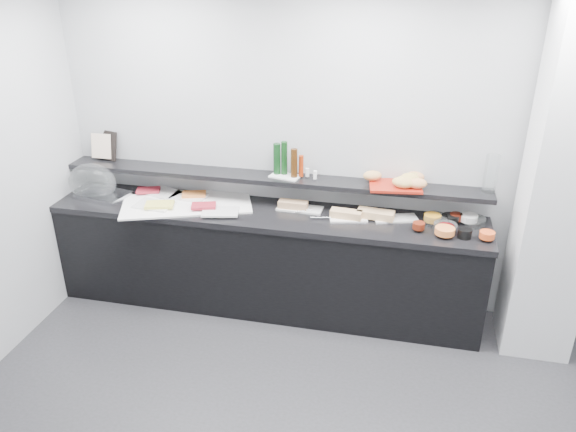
% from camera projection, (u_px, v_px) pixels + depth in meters
% --- Properties ---
extents(back_wall, '(5.00, 0.02, 2.70)m').
position_uv_depth(back_wall, '(356.00, 154.00, 4.57)').
color(back_wall, '#A8ABAF').
rests_on(back_wall, ground).
extents(column, '(0.50, 0.50, 2.70)m').
position_uv_depth(column, '(563.00, 185.00, 3.97)').
color(column, silver).
rests_on(column, ground).
extents(buffet_cabinet, '(3.60, 0.60, 0.85)m').
position_uv_depth(buffet_cabinet, '(266.00, 262.00, 4.84)').
color(buffet_cabinet, black).
rests_on(buffet_cabinet, ground).
extents(counter_top, '(3.62, 0.62, 0.05)m').
position_uv_depth(counter_top, '(265.00, 214.00, 4.65)').
color(counter_top, black).
rests_on(counter_top, buffet_cabinet).
extents(wall_shelf, '(3.60, 0.25, 0.04)m').
position_uv_depth(wall_shelf, '(270.00, 178.00, 4.69)').
color(wall_shelf, black).
rests_on(wall_shelf, back_wall).
extents(cloche_base, '(0.48, 0.37, 0.04)m').
position_uv_depth(cloche_base, '(104.00, 195.00, 4.90)').
color(cloche_base, '#B2B3B9').
rests_on(cloche_base, counter_top).
extents(cloche_dome, '(0.45, 0.32, 0.34)m').
position_uv_depth(cloche_dome, '(92.00, 182.00, 4.89)').
color(cloche_dome, silver).
rests_on(cloche_dome, cloche_base).
extents(linen_runner, '(1.19, 0.86, 0.01)m').
position_uv_depth(linen_runner, '(187.00, 204.00, 4.76)').
color(linen_runner, white).
rests_on(linen_runner, counter_top).
extents(platter_meat_a, '(0.38, 0.32, 0.01)m').
position_uv_depth(platter_meat_a, '(163.00, 192.00, 4.95)').
color(platter_meat_a, silver).
rests_on(platter_meat_a, linen_runner).
extents(food_meat_a, '(0.23, 0.18, 0.02)m').
position_uv_depth(food_meat_a, '(148.00, 190.00, 4.95)').
color(food_meat_a, maroon).
rests_on(food_meat_a, platter_meat_a).
extents(platter_salmon, '(0.31, 0.22, 0.01)m').
position_uv_depth(platter_salmon, '(189.00, 197.00, 4.87)').
color(platter_salmon, white).
rests_on(platter_salmon, linen_runner).
extents(food_salmon, '(0.23, 0.18, 0.02)m').
position_uv_depth(food_salmon, '(194.00, 194.00, 4.87)').
color(food_salmon, orange).
rests_on(food_salmon, platter_salmon).
extents(platter_cheese, '(0.33, 0.24, 0.01)m').
position_uv_depth(platter_cheese, '(154.00, 205.00, 4.70)').
color(platter_cheese, white).
rests_on(platter_cheese, linen_runner).
extents(food_cheese, '(0.26, 0.21, 0.02)m').
position_uv_depth(food_cheese, '(160.00, 205.00, 4.66)').
color(food_cheese, '#E7DC59').
rests_on(food_cheese, platter_cheese).
extents(platter_meat_b, '(0.33, 0.26, 0.01)m').
position_uv_depth(platter_meat_b, '(220.00, 212.00, 4.58)').
color(platter_meat_b, silver).
rests_on(platter_meat_b, linen_runner).
extents(food_meat_b, '(0.23, 0.18, 0.02)m').
position_uv_depth(food_meat_b, '(204.00, 206.00, 4.64)').
color(food_meat_b, maroon).
rests_on(food_meat_b, platter_meat_b).
extents(sandwich_plate_left, '(0.38, 0.18, 0.01)m').
position_uv_depth(sandwich_plate_left, '(300.00, 208.00, 4.68)').
color(sandwich_plate_left, white).
rests_on(sandwich_plate_left, counter_top).
extents(sandwich_food_left, '(0.24, 0.10, 0.06)m').
position_uv_depth(sandwich_food_left, '(293.00, 204.00, 4.66)').
color(sandwich_food_left, tan).
rests_on(sandwich_food_left, sandwich_plate_left).
extents(tongs_left, '(0.14, 0.09, 0.01)m').
position_uv_depth(tongs_left, '(303.00, 211.00, 4.60)').
color(tongs_left, silver).
rests_on(tongs_left, sandwich_plate_left).
extents(sandwich_plate_mid, '(0.32, 0.19, 0.01)m').
position_uv_depth(sandwich_plate_mid, '(348.00, 219.00, 4.49)').
color(sandwich_plate_mid, white).
rests_on(sandwich_plate_mid, counter_top).
extents(sandwich_food_mid, '(0.26, 0.11, 0.06)m').
position_uv_depth(sandwich_food_mid, '(346.00, 214.00, 4.49)').
color(sandwich_food_mid, tan).
rests_on(sandwich_food_mid, sandwich_plate_mid).
extents(tongs_mid, '(0.16, 0.04, 0.01)m').
position_uv_depth(tongs_mid, '(321.00, 218.00, 4.49)').
color(tongs_mid, '#ABADB1').
rests_on(tongs_mid, sandwich_plate_mid).
extents(sandwich_plate_right, '(0.38, 0.25, 0.01)m').
position_uv_depth(sandwich_plate_right, '(395.00, 218.00, 4.50)').
color(sandwich_plate_right, silver).
rests_on(sandwich_plate_right, counter_top).
extents(sandwich_food_right, '(0.30, 0.15, 0.06)m').
position_uv_depth(sandwich_food_right, '(376.00, 214.00, 4.49)').
color(sandwich_food_right, tan).
rests_on(sandwich_food_right, sandwich_plate_right).
extents(tongs_right, '(0.15, 0.06, 0.01)m').
position_uv_depth(tongs_right, '(367.00, 217.00, 4.49)').
color(tongs_right, silver).
rests_on(tongs_right, sandwich_plate_right).
extents(bowl_glass_fruit, '(0.23, 0.23, 0.07)m').
position_uv_depth(bowl_glass_fruit, '(435.00, 220.00, 4.42)').
color(bowl_glass_fruit, silver).
rests_on(bowl_glass_fruit, counter_top).
extents(fill_glass_fruit, '(0.17, 0.17, 0.05)m').
position_uv_depth(fill_glass_fruit, '(432.00, 218.00, 4.42)').
color(fill_glass_fruit, orange).
rests_on(fill_glass_fruit, bowl_glass_fruit).
extents(bowl_black_jam, '(0.17, 0.17, 0.07)m').
position_uv_depth(bowl_black_jam, '(450.00, 219.00, 4.42)').
color(bowl_black_jam, black).
rests_on(bowl_black_jam, counter_top).
extents(fill_black_jam, '(0.13, 0.13, 0.05)m').
position_uv_depth(fill_black_jam, '(456.00, 217.00, 4.43)').
color(fill_black_jam, '#56170C').
rests_on(fill_black_jam, bowl_black_jam).
extents(bowl_glass_cream, '(0.21, 0.21, 0.07)m').
position_uv_depth(bowl_glass_cream, '(475.00, 222.00, 4.38)').
color(bowl_glass_cream, white).
rests_on(bowl_glass_cream, counter_top).
extents(fill_glass_cream, '(0.18, 0.18, 0.05)m').
position_uv_depth(fill_glass_cream, '(468.00, 218.00, 4.42)').
color(fill_glass_cream, white).
rests_on(fill_glass_cream, bowl_glass_cream).
extents(bowl_red_jam, '(0.15, 0.15, 0.07)m').
position_uv_depth(bowl_red_jam, '(446.00, 230.00, 4.25)').
color(bowl_red_jam, maroon).
rests_on(bowl_red_jam, counter_top).
extents(fill_red_jam, '(0.12, 0.12, 0.05)m').
position_uv_depth(fill_red_jam, '(419.00, 226.00, 4.29)').
color(fill_red_jam, '#5D1C0D').
rests_on(fill_red_jam, bowl_red_jam).
extents(bowl_glass_salmon, '(0.23, 0.23, 0.07)m').
position_uv_depth(bowl_glass_salmon, '(445.00, 228.00, 4.28)').
color(bowl_glass_salmon, white).
rests_on(bowl_glass_salmon, counter_top).
extents(fill_glass_salmon, '(0.18, 0.18, 0.05)m').
position_uv_depth(fill_glass_salmon, '(445.00, 231.00, 4.21)').
color(fill_glass_salmon, orange).
rests_on(fill_glass_salmon, bowl_glass_salmon).
extents(bowl_black_fruit, '(0.14, 0.14, 0.07)m').
position_uv_depth(bowl_black_fruit, '(465.00, 233.00, 4.20)').
color(bowl_black_fruit, black).
rests_on(bowl_black_fruit, counter_top).
extents(fill_black_fruit, '(0.13, 0.13, 0.05)m').
position_uv_depth(fill_black_fruit, '(487.00, 235.00, 4.15)').
color(fill_black_fruit, '#E4521F').
rests_on(fill_black_fruit, bowl_black_fruit).
extents(framed_print, '(0.23, 0.14, 0.26)m').
position_uv_depth(framed_print, '(107.00, 145.00, 5.02)').
color(framed_print, black).
rests_on(framed_print, wall_shelf).
extents(print_art, '(0.19, 0.05, 0.22)m').
position_uv_depth(print_art, '(101.00, 146.00, 4.99)').
color(print_art, beige).
rests_on(print_art, framed_print).
extents(condiment_tray, '(0.27, 0.20, 0.01)m').
position_uv_depth(condiment_tray, '(285.00, 176.00, 4.66)').
color(condiment_tray, white).
rests_on(condiment_tray, wall_shelf).
extents(bottle_green_a, '(0.07, 0.07, 0.26)m').
position_uv_depth(bottle_green_a, '(277.00, 159.00, 4.65)').
color(bottle_green_a, black).
rests_on(bottle_green_a, condiment_tray).
extents(bottle_brown, '(0.07, 0.07, 0.24)m').
position_uv_depth(bottle_brown, '(294.00, 163.00, 4.58)').
color(bottle_brown, '#381E0A').
rests_on(bottle_brown, condiment_tray).
extents(bottle_green_b, '(0.06, 0.06, 0.28)m').
position_uv_depth(bottle_green_b, '(284.00, 158.00, 4.63)').
color(bottle_green_b, '#0E3512').
rests_on(bottle_green_b, condiment_tray).
extents(bottle_hot, '(0.05, 0.05, 0.18)m').
position_uv_depth(bottle_hot, '(301.00, 166.00, 4.61)').
color(bottle_hot, '#9E2B0B').
rests_on(bottle_hot, condiment_tray).
extents(shaker_salt, '(0.04, 0.04, 0.07)m').
position_uv_depth(shaker_salt, '(315.00, 175.00, 4.57)').
color(shaker_salt, white).
rests_on(shaker_salt, condiment_tray).
extents(shaker_pepper, '(0.04, 0.04, 0.07)m').
position_uv_depth(shaker_pepper, '(307.00, 172.00, 4.62)').
color(shaker_pepper, silver).
rests_on(shaker_pepper, condiment_tray).
extents(bread_tray, '(0.44, 0.33, 0.02)m').
position_uv_depth(bread_tray, '(395.00, 186.00, 4.46)').
color(bread_tray, '#9D1F10').
rests_on(bread_tray, wall_shelf).
extents(bread_roll_nw, '(0.17, 0.14, 0.08)m').
position_uv_depth(bread_roll_nw, '(372.00, 176.00, 4.52)').
color(bread_roll_nw, tan).
rests_on(bread_roll_nw, bread_tray).
extents(bread_roll_n, '(0.16, 0.13, 0.08)m').
position_uv_depth(bread_roll_n, '(415.00, 177.00, 4.50)').
color(bread_roll_n, '#CE844E').
rests_on(bread_roll_n, bread_tray).
extents(bread_roll_ne, '(0.15, 0.12, 0.08)m').
position_uv_depth(bread_roll_ne, '(414.00, 177.00, 4.49)').
color(bread_roll_ne, tan).
rests_on(bread_roll_ne, bread_tray).
extents(bread_roll_sw, '(0.18, 0.15, 0.08)m').
position_uv_depth(bread_roll_sw, '(401.00, 183.00, 4.38)').
color(bread_roll_sw, tan).
rests_on(bread_roll_sw, bread_tray).
extents(bread_roll_s, '(0.16, 0.10, 0.08)m').
position_uv_depth(bread_roll_s, '(404.00, 183.00, 4.37)').
color(bread_roll_s, tan).
rests_on(bread_roll_s, bread_tray).
extents(bread_roll_se, '(0.17, 0.12, 0.08)m').
position_uv_depth(bread_roll_se, '(418.00, 183.00, 4.37)').
color(bread_roll_se, tan).
rests_on(bread_roll_se, bread_tray).
extents(bread_roll_midw, '(0.18, 0.15, 0.08)m').
position_uv_depth(bread_roll_midw, '(405.00, 181.00, 4.41)').
color(bread_roll_midw, gold).
rests_on(bread_roll_midw, bread_tray).
extents(bread_roll_mide, '(0.15, 0.11, 0.08)m').
position_uv_depth(bread_roll_mide, '(410.00, 178.00, 4.47)').
color(bread_roll_mide, gold).
rests_on(bread_roll_mide, bread_tray).
extents(carafe, '(0.13, 0.13, 0.30)m').
position_uv_depth(carafe, '(491.00, 174.00, 4.31)').
color(carafe, silver).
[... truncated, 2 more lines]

